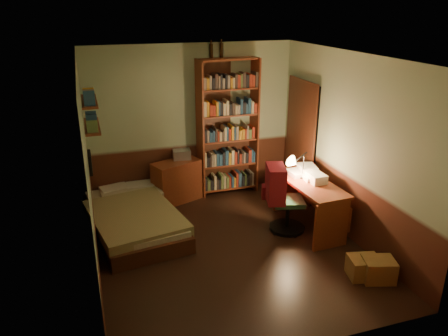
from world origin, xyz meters
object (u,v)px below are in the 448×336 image
object	(u,v)px
dresser	(177,181)
bookshelf	(228,128)
desk	(308,204)
mini_stereo	(182,154)
cardboard_box_b	(364,267)
desk_lamp	(304,160)
bed	(133,210)
office_chair	(288,202)
cardboard_box_a	(378,270)

from	to	relation	value
dresser	bookshelf	world-z (taller)	bookshelf
dresser	desk	size ratio (longest dim) A/B	0.58
bookshelf	desk	bearing A→B (deg)	-72.83
mini_stereo	cardboard_box_b	size ratio (longest dim) A/B	0.80
cardboard_box_b	desk_lamp	bearing A→B (deg)	92.44
bed	cardboard_box_b	distance (m)	3.33
bed	desk_lamp	bearing A→B (deg)	-20.32
dresser	office_chair	bearing A→B (deg)	-70.10
bookshelf	cardboard_box_a	world-z (taller)	bookshelf
bed	bookshelf	xyz separation A→B (m)	(1.78, 0.88, 0.87)
bookshelf	desk_lamp	world-z (taller)	bookshelf
bed	desk_lamp	size ratio (longest dim) A/B	3.59
desk	desk_lamp	world-z (taller)	desk_lamp
bed	mini_stereo	distance (m)	1.41
dresser	cardboard_box_b	xyz separation A→B (m)	(1.72, -2.92, -0.22)
bed	cardboard_box_b	size ratio (longest dim) A/B	5.61
bed	desk	size ratio (longest dim) A/B	1.52
bed	desk	xyz separation A→B (m)	(2.51, -0.73, 0.06)
bookshelf	cardboard_box_b	size ratio (longest dim) A/B	6.37
dresser	cardboard_box_a	size ratio (longest dim) A/B	2.11
desk_lamp	office_chair	world-z (taller)	desk_lamp
desk	cardboard_box_a	bearing A→B (deg)	-86.87
bookshelf	desk_lamp	bearing A→B (deg)	-70.79
desk_lamp	mini_stereo	bearing A→B (deg)	126.28
bed	dresser	bearing A→B (deg)	35.57
office_chair	cardboard_box_a	world-z (taller)	office_chair
desk_lamp	cardboard_box_b	distance (m)	1.81
desk_lamp	dresser	bearing A→B (deg)	131.06
bookshelf	desk	xyz separation A→B (m)	(0.74, -1.61, -0.81)
cardboard_box_a	desk_lamp	bearing A→B (deg)	96.63
bookshelf	cardboard_box_a	distance (m)	3.40
desk	office_chair	bearing A→B (deg)	177.12
cardboard_box_b	office_chair	bearing A→B (deg)	105.38
mini_stereo	bookshelf	bearing A→B (deg)	3.15
cardboard_box_b	dresser	bearing A→B (deg)	120.56
desk	office_chair	distance (m)	0.35
mini_stereo	cardboard_box_b	world-z (taller)	mini_stereo
mini_stereo	dresser	bearing A→B (deg)	-129.28
cardboard_box_b	mini_stereo	bearing A→B (deg)	117.68
dresser	cardboard_box_b	distance (m)	3.39
cardboard_box_a	desk	bearing A→B (deg)	96.56
bed	dresser	world-z (taller)	dresser
bookshelf	office_chair	size ratio (longest dim) A/B	2.56
mini_stereo	bookshelf	world-z (taller)	bookshelf
dresser	bookshelf	size ratio (longest dim) A/B	0.34
dresser	cardboard_box_a	xyz separation A→B (m)	(1.85, -3.03, -0.21)
bookshelf	desk	size ratio (longest dim) A/B	1.73
bed	cardboard_box_b	bearing A→B (deg)	-47.62
bed	bookshelf	distance (m)	2.16
desk	cardboard_box_a	world-z (taller)	desk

